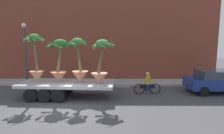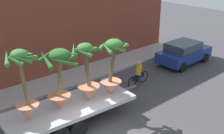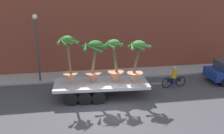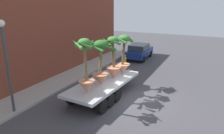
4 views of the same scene
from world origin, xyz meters
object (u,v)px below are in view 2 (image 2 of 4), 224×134
potted_palm_middle (60,80)px  cyclist (138,74)px  flatbed_trailer (65,111)px  potted_palm_front (88,79)px  potted_palm_extra (25,92)px  potted_palm_rear (112,69)px  parked_car (184,52)px

potted_palm_middle → cyclist: size_ratio=1.47×
flatbed_trailer → potted_palm_front: (1.10, -0.26, 1.34)m
potted_palm_middle → potted_palm_extra: bearing=177.6°
potted_palm_extra → cyclist: potted_palm_extra is taller
potted_palm_rear → parked_car: 8.19m
cyclist → potted_palm_extra: bearing=-173.8°
potted_palm_front → potted_palm_extra: potted_palm_extra is taller
flatbed_trailer → potted_palm_middle: size_ratio=2.57×
flatbed_trailer → parked_car: (10.36, 1.12, 0.06)m
potted_palm_rear → potted_palm_middle: (-2.59, 0.36, 0.12)m
potted_palm_middle → parked_car: (10.52, 1.16, -1.54)m
potted_palm_rear → cyclist: potted_palm_rear is taller
potted_palm_middle → potted_palm_front: size_ratio=0.97×
potted_palm_rear → potted_palm_middle: bearing=172.2°
flatbed_trailer → potted_palm_rear: 2.88m
potted_palm_rear → potted_palm_extra: 4.12m
flatbed_trailer → potted_palm_extra: 2.26m
potted_palm_extra → parked_car: (12.02, 1.09, -1.46)m
flatbed_trailer → potted_palm_middle: 1.61m
potted_palm_rear → cyclist: (3.08, 1.20, -1.58)m
potted_palm_rear → cyclist: size_ratio=1.46×
potted_palm_rear → cyclist: 3.66m
flatbed_trailer → potted_palm_rear: (2.43, -0.40, 1.48)m
potted_palm_extra → parked_car: 12.16m
parked_car → potted_palm_rear: bearing=-169.2°
potted_palm_extra → cyclist: bearing=6.2°
potted_palm_front → potted_palm_extra: (-2.77, 0.28, 0.19)m
flatbed_trailer → cyclist: size_ratio=3.78×
potted_palm_rear → potted_palm_extra: size_ratio=0.89×
potted_palm_middle → potted_palm_extra: size_ratio=0.89×
potted_palm_rear → potted_palm_middle: potted_palm_middle is taller
flatbed_trailer → cyclist: bearing=8.3°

